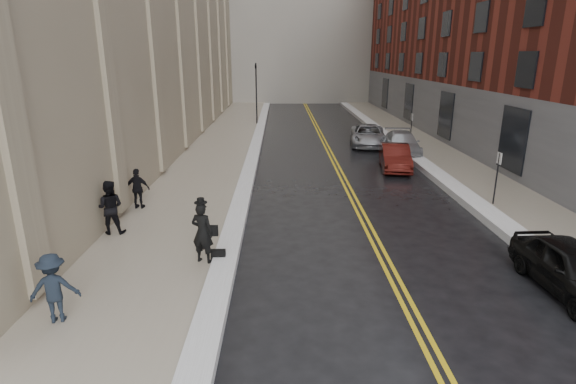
{
  "coord_description": "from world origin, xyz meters",
  "views": [
    {
      "loc": [
        -0.59,
        -8.86,
        5.84
      ],
      "look_at": [
        -0.35,
        4.99,
        1.6
      ],
      "focal_mm": 28.0,
      "sensor_mm": 36.0,
      "label": 1
    }
  ],
  "objects_px": {
    "car_black": "(573,269)",
    "pedestrian_a": "(110,207)",
    "car_silver_far": "(368,135)",
    "car_maroon": "(395,157)",
    "car_silver_near": "(402,144)",
    "pedestrian_c": "(138,189)",
    "pedestrian_main": "(202,233)",
    "pedestrian_b": "(54,288)"
  },
  "relations": [
    {
      "from": "car_black",
      "to": "pedestrian_a",
      "type": "relative_size",
      "value": 2.14
    },
    {
      "from": "car_silver_far",
      "to": "pedestrian_a",
      "type": "height_order",
      "value": "pedestrian_a"
    },
    {
      "from": "car_maroon",
      "to": "car_silver_near",
      "type": "distance_m",
      "value": 3.89
    },
    {
      "from": "car_maroon",
      "to": "pedestrian_c",
      "type": "bearing_deg",
      "value": -142.79
    },
    {
      "from": "car_black",
      "to": "pedestrian_c",
      "type": "relative_size",
      "value": 2.47
    },
    {
      "from": "pedestrian_c",
      "to": "pedestrian_a",
      "type": "bearing_deg",
      "value": 92.29
    },
    {
      "from": "car_silver_far",
      "to": "pedestrian_main",
      "type": "xyz_separation_m",
      "value": [
        -8.09,
        -17.92,
        0.36
      ]
    },
    {
      "from": "car_silver_near",
      "to": "pedestrian_c",
      "type": "bearing_deg",
      "value": -135.24
    },
    {
      "from": "pedestrian_main",
      "to": "pedestrian_b",
      "type": "height_order",
      "value": "pedestrian_main"
    },
    {
      "from": "pedestrian_a",
      "to": "pedestrian_b",
      "type": "distance_m",
      "value": 5.2
    },
    {
      "from": "pedestrian_b",
      "to": "car_silver_far",
      "type": "bearing_deg",
      "value": -131.0
    },
    {
      "from": "car_black",
      "to": "pedestrian_a",
      "type": "bearing_deg",
      "value": 161.41
    },
    {
      "from": "pedestrian_main",
      "to": "pedestrian_a",
      "type": "relative_size",
      "value": 0.99
    },
    {
      "from": "pedestrian_c",
      "to": "pedestrian_b",
      "type": "bearing_deg",
      "value": 99.05
    },
    {
      "from": "car_black",
      "to": "pedestrian_b",
      "type": "xyz_separation_m",
      "value": [
        -12.37,
        -1.29,
        0.29
      ]
    },
    {
      "from": "car_maroon",
      "to": "pedestrian_b",
      "type": "height_order",
      "value": "pedestrian_b"
    },
    {
      "from": "pedestrian_c",
      "to": "car_silver_near",
      "type": "bearing_deg",
      "value": -136.14
    },
    {
      "from": "car_maroon",
      "to": "pedestrian_c",
      "type": "relative_size",
      "value": 2.57
    },
    {
      "from": "car_black",
      "to": "pedestrian_main",
      "type": "bearing_deg",
      "value": 168.33
    },
    {
      "from": "car_black",
      "to": "car_maroon",
      "type": "bearing_deg",
      "value": 93.83
    },
    {
      "from": "pedestrian_a",
      "to": "pedestrian_b",
      "type": "xyz_separation_m",
      "value": [
        0.63,
        -5.16,
        -0.1
      ]
    },
    {
      "from": "car_maroon",
      "to": "car_black",
      "type": "bearing_deg",
      "value": -76.52
    },
    {
      "from": "car_black",
      "to": "pedestrian_c",
      "type": "xyz_separation_m",
      "value": [
        -12.86,
        6.41,
        0.27
      ]
    },
    {
      "from": "car_black",
      "to": "car_silver_far",
      "type": "bearing_deg",
      "value": 92.41
    },
    {
      "from": "car_silver_near",
      "to": "pedestrian_main",
      "type": "bearing_deg",
      "value": -116.32
    },
    {
      "from": "pedestrian_main",
      "to": "pedestrian_b",
      "type": "xyz_separation_m",
      "value": [
        -2.77,
        -2.93,
        -0.09
      ]
    },
    {
      "from": "car_maroon",
      "to": "pedestrian_a",
      "type": "height_order",
      "value": "pedestrian_a"
    },
    {
      "from": "car_maroon",
      "to": "pedestrian_c",
      "type": "height_order",
      "value": "pedestrian_c"
    },
    {
      "from": "car_maroon",
      "to": "car_silver_near",
      "type": "xyz_separation_m",
      "value": [
        1.32,
        3.66,
        0.02
      ]
    },
    {
      "from": "car_silver_far",
      "to": "car_maroon",
      "type": "bearing_deg",
      "value": -80.85
    },
    {
      "from": "car_black",
      "to": "pedestrian_a",
      "type": "xyz_separation_m",
      "value": [
        -13.0,
        3.87,
        0.39
      ]
    },
    {
      "from": "car_maroon",
      "to": "pedestrian_main",
      "type": "height_order",
      "value": "pedestrian_main"
    },
    {
      "from": "car_silver_near",
      "to": "pedestrian_c",
      "type": "relative_size",
      "value": 2.99
    },
    {
      "from": "pedestrian_main",
      "to": "car_black",
      "type": "bearing_deg",
      "value": -171.23
    },
    {
      "from": "car_silver_near",
      "to": "pedestrian_a",
      "type": "xyz_separation_m",
      "value": [
        -13.0,
        -12.74,
        0.37
      ]
    },
    {
      "from": "car_silver_near",
      "to": "pedestrian_main",
      "type": "height_order",
      "value": "pedestrian_main"
    },
    {
      "from": "car_black",
      "to": "car_silver_far",
      "type": "relative_size",
      "value": 0.79
    },
    {
      "from": "car_black",
      "to": "car_maroon",
      "type": "height_order",
      "value": "car_maroon"
    },
    {
      "from": "pedestrian_main",
      "to": "car_silver_near",
      "type": "bearing_deg",
      "value": -104.21
    },
    {
      "from": "car_silver_far",
      "to": "pedestrian_c",
      "type": "distance_m",
      "value": 17.37
    },
    {
      "from": "pedestrian_a",
      "to": "pedestrian_c",
      "type": "bearing_deg",
      "value": -96.48
    },
    {
      "from": "car_maroon",
      "to": "car_silver_near",
      "type": "bearing_deg",
      "value": 77.78
    }
  ]
}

